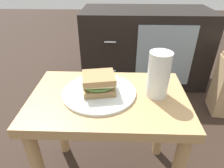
% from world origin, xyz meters
% --- Properties ---
extents(side_table, '(0.56, 0.36, 0.46)m').
position_xyz_m(side_table, '(0.00, 0.00, 0.37)').
color(side_table, tan).
rests_on(side_table, ground).
extents(tv_cabinet, '(0.96, 0.46, 0.58)m').
position_xyz_m(tv_cabinet, '(0.24, 0.95, 0.29)').
color(tv_cabinet, black).
rests_on(tv_cabinet, ground).
extents(plate, '(0.27, 0.27, 0.01)m').
position_xyz_m(plate, '(-0.03, 0.02, 0.47)').
color(plate, silver).
rests_on(plate, side_table).
extents(sandwich_front, '(0.14, 0.13, 0.07)m').
position_xyz_m(sandwich_front, '(-0.03, 0.02, 0.50)').
color(sandwich_front, '#9E7A4C').
rests_on(sandwich_front, plate).
extents(beer_glass, '(0.08, 0.08, 0.16)m').
position_xyz_m(beer_glass, '(0.17, 0.02, 0.54)').
color(beer_glass, silver).
rests_on(beer_glass, side_table).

